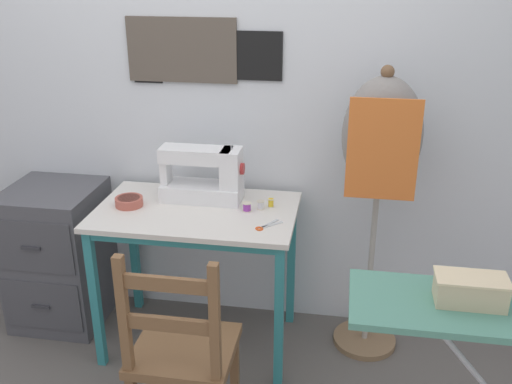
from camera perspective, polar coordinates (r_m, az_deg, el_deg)
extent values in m
plane|color=#5B5651|center=(2.88, -6.99, -17.99)|extent=(14.00, 14.00, 0.00)
cube|color=silver|center=(2.89, -4.57, 10.66)|extent=(10.00, 0.05, 2.55)
cube|color=brown|center=(2.86, -7.45, 13.89)|extent=(0.55, 0.02, 0.31)
cube|color=black|center=(2.93, -10.84, 12.97)|extent=(0.14, 0.01, 0.24)
cube|color=black|center=(2.78, 0.37, 13.44)|extent=(0.22, 0.01, 0.23)
cube|color=silver|center=(2.72, -6.02, -1.96)|extent=(0.95, 0.59, 0.02)
cube|color=teal|center=(2.52, -7.49, -4.98)|extent=(0.87, 0.03, 0.04)
cube|color=teal|center=(2.84, -15.76, -10.37)|extent=(0.04, 0.04, 0.73)
cube|color=teal|center=(2.62, 2.32, -12.47)|extent=(0.04, 0.04, 0.73)
cube|color=teal|center=(3.24, -12.08, -5.66)|extent=(0.04, 0.04, 0.73)
cube|color=teal|center=(3.05, 3.54, -7.05)|extent=(0.04, 0.04, 0.73)
cube|color=white|center=(2.81, -5.43, 0.02)|extent=(0.39, 0.17, 0.08)
cube|color=white|center=(2.73, -2.47, 2.40)|extent=(0.09, 0.15, 0.19)
cube|color=white|center=(2.75, -6.03, 3.72)|extent=(0.35, 0.13, 0.07)
cube|color=white|center=(2.82, -8.99, 2.08)|extent=(0.04, 0.09, 0.12)
cylinder|color=#B22D2D|center=(2.72, -1.38, 2.34)|extent=(0.02, 0.06, 0.06)
cylinder|color=#99999E|center=(2.70, -2.51, 4.49)|extent=(0.01, 0.01, 0.02)
cylinder|color=#B25647|center=(2.80, -12.58, -0.95)|extent=(0.13, 0.13, 0.04)
cylinder|color=brown|center=(2.79, -12.61, -0.60)|extent=(0.11, 0.11, 0.01)
cube|color=silver|center=(2.55, 1.41, -3.18)|extent=(0.07, 0.10, 0.00)
cube|color=silver|center=(2.54, 1.64, -3.29)|extent=(0.09, 0.08, 0.00)
torus|color=#DB511E|center=(2.51, 0.36, -3.71)|extent=(0.03, 0.03, 0.01)
torus|color=#DB511E|center=(2.51, 0.29, -3.67)|extent=(0.03, 0.03, 0.01)
cylinder|color=purple|center=(2.68, -0.92, -1.49)|extent=(0.04, 0.04, 0.04)
cylinder|color=beige|center=(2.67, -0.92, -1.11)|extent=(0.04, 0.04, 0.00)
cylinder|color=beige|center=(2.68, -0.91, -1.88)|extent=(0.04, 0.04, 0.00)
cylinder|color=silver|center=(2.70, 0.47, -1.30)|extent=(0.03, 0.03, 0.04)
cylinder|color=beige|center=(2.69, 0.47, -0.93)|extent=(0.04, 0.04, 0.00)
cylinder|color=beige|center=(2.71, 0.47, -1.67)|extent=(0.04, 0.04, 0.00)
cylinder|color=yellow|center=(2.72, 1.50, -1.08)|extent=(0.02, 0.02, 0.04)
cylinder|color=beige|center=(2.72, 1.51, -0.71)|extent=(0.03, 0.03, 0.00)
cylinder|color=beige|center=(2.73, 1.50, -1.45)|extent=(0.03, 0.03, 0.00)
cube|color=brown|center=(2.39, -7.16, -15.42)|extent=(0.40, 0.38, 0.04)
cube|color=brown|center=(2.68, -9.59, -16.44)|extent=(0.04, 0.04, 0.38)
cube|color=brown|center=(2.61, -2.15, -17.42)|extent=(0.04, 0.04, 0.38)
cube|color=brown|center=(2.17, -13.11, -11.82)|extent=(0.04, 0.04, 0.48)
cube|color=brown|center=(2.07, -4.14, -12.97)|extent=(0.04, 0.04, 0.48)
cube|color=brown|center=(2.04, -8.97, -9.09)|extent=(0.34, 0.02, 0.06)
cube|color=brown|center=(2.13, -8.69, -12.95)|extent=(0.34, 0.02, 0.06)
cube|color=#4C4C51|center=(3.25, -19.07, -5.96)|extent=(0.46, 0.46, 0.76)
cube|color=#46464B|center=(3.00, -21.51, -5.17)|extent=(0.42, 0.01, 0.27)
cube|color=#333338|center=(2.99, -21.61, -5.26)|extent=(0.10, 0.01, 0.02)
cube|color=#46464B|center=(3.16, -20.65, -10.59)|extent=(0.42, 0.01, 0.27)
cube|color=#333338|center=(3.16, -20.74, -10.68)|extent=(0.10, 0.01, 0.02)
cylinder|color=#846647|center=(3.12, 10.77, -14.29)|extent=(0.32, 0.32, 0.03)
cylinder|color=#ADA89E|center=(2.87, 11.44, -6.76)|extent=(0.03, 0.03, 0.91)
ellipsoid|color=gray|center=(2.62, 12.50, 5.56)|extent=(0.36, 0.26, 0.54)
sphere|color=brown|center=(2.56, 13.03, 11.63)|extent=(0.06, 0.06, 0.06)
cube|color=orange|center=(2.50, 12.56, 4.10)|extent=(0.30, 0.01, 0.45)
cube|color=beige|center=(1.98, 20.62, -9.26)|extent=(0.22, 0.11, 0.09)
cube|color=beige|center=(1.96, 20.82, -8.05)|extent=(0.23, 0.12, 0.01)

